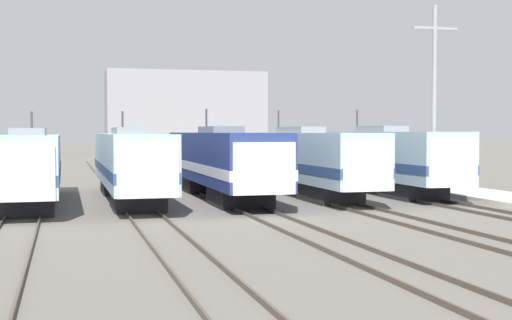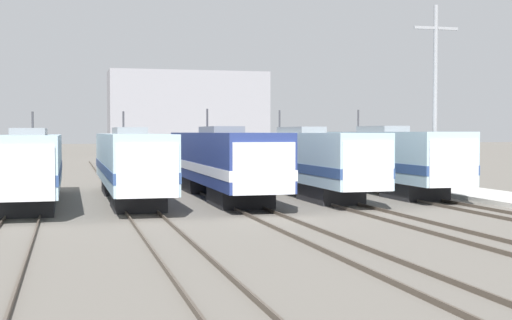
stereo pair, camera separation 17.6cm
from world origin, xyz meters
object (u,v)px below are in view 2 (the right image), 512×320
at_px(locomotive_far_right, 385,159).
at_px(catenary_tower_right, 435,95).
at_px(locomotive_center, 223,161).
at_px(locomotive_center_right, 303,160).
at_px(locomotive_center_left, 130,163).
at_px(locomotive_far_left, 29,166).

bearing_deg(locomotive_far_right, catenary_tower_right, -42.17).
bearing_deg(locomotive_center, catenary_tower_right, -4.89).
bearing_deg(locomotive_center, locomotive_center_right, 13.81).
relative_size(locomotive_center_left, locomotive_far_right, 1.10).
distance_m(locomotive_far_left, locomotive_far_right, 20.60).
distance_m(locomotive_center, locomotive_far_right, 10.28).
relative_size(locomotive_center_left, locomotive_center, 1.01).
bearing_deg(locomotive_center_left, locomotive_far_right, 3.92).
distance_m(locomotive_center_right, locomotive_far_right, 5.13).
relative_size(locomotive_far_left, locomotive_center_right, 0.84).
relative_size(locomotive_center, locomotive_far_right, 1.09).
height_order(locomotive_center, locomotive_center_right, locomotive_center).
xyz_separation_m(locomotive_center_left, catenary_tower_right, (17.58, -0.96, 3.83)).
height_order(locomotive_center, locomotive_far_right, locomotive_far_right).
xyz_separation_m(locomotive_center_right, catenary_tower_right, (7.34, -2.32, 3.80)).
height_order(locomotive_far_left, locomotive_center_left, locomotive_center_left).
distance_m(locomotive_center_left, locomotive_center, 5.12).
bearing_deg(locomotive_center_right, locomotive_far_right, -3.45).
relative_size(locomotive_far_left, locomotive_center, 0.91).
relative_size(locomotive_center, locomotive_center_right, 0.92).
bearing_deg(locomotive_far_right, locomotive_center, -174.70).
xyz_separation_m(locomotive_far_left, locomotive_center, (10.24, 1.32, 0.06)).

